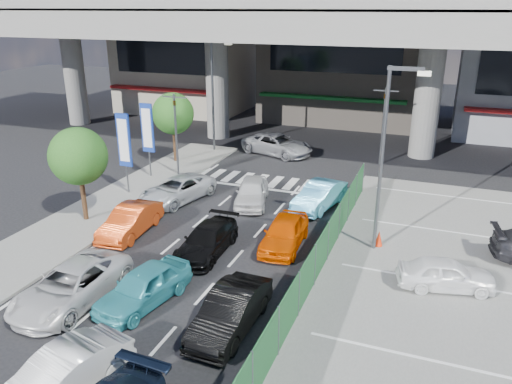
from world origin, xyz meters
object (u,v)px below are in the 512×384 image
at_px(traffic_light_right, 385,107).
at_px(crossing_wagon_silver, 277,145).
at_px(taxi_teal_mid, 143,287).
at_px(hatch_black_mid_right, 230,311).
at_px(traffic_cone, 379,238).
at_px(parked_sedan_white, 446,274).
at_px(taxi_orange_left, 130,221).
at_px(sedan_white_mid_left, 71,285).
at_px(wagon_silver_front_left, 177,190).
at_px(signboard_near, 124,143).
at_px(sedan_white_front_mid, 252,192).
at_px(hatch_white_back_mid, 61,377).
at_px(tree_near, 78,156).
at_px(taxi_orange_right, 284,233).
at_px(street_lamp_right, 387,146).
at_px(sedan_black_mid, 207,240).
at_px(street_lamp_left, 215,87).
at_px(signboard_far, 147,130).
at_px(traffic_light_left, 175,114).

height_order(traffic_light_right, crossing_wagon_silver, traffic_light_right).
bearing_deg(taxi_teal_mid, hatch_black_mid_right, 5.80).
bearing_deg(traffic_cone, parked_sedan_white, -43.86).
distance_m(taxi_orange_left, traffic_cone, 11.51).
xyz_separation_m(sedan_white_mid_left, wagon_silver_front_left, (-1.41, 10.28, -0.03)).
xyz_separation_m(signboard_near, sedan_white_front_mid, (7.15, 1.14, -2.37)).
bearing_deg(hatch_white_back_mid, tree_near, 138.62).
bearing_deg(hatch_black_mid_right, taxi_orange_right, 93.11).
bearing_deg(signboard_near, sedan_white_front_mid, 9.08).
height_order(street_lamp_right, sedan_black_mid, street_lamp_right).
xyz_separation_m(sedan_white_mid_left, sedan_white_front_mid, (2.62, 11.31, 0.00)).
distance_m(street_lamp_right, street_lamp_left, 18.06).
relative_size(sedan_white_mid_left, taxi_teal_mid, 1.23).
bearing_deg(hatch_black_mid_right, traffic_light_right, 85.58).
distance_m(signboard_far, crossing_wagon_silver, 10.01).
xyz_separation_m(taxi_orange_left, taxi_orange_right, (7.19, 1.33, 0.01)).
height_order(street_lamp_right, tree_near, street_lamp_right).
relative_size(hatch_black_mid_right, parked_sedan_white, 1.16).
bearing_deg(hatch_black_mid_right, taxi_teal_mid, 176.48).
distance_m(taxi_teal_mid, parked_sedan_white, 11.30).
distance_m(taxi_orange_left, crossing_wagon_silver, 15.49).
relative_size(hatch_white_back_mid, parked_sedan_white, 1.16).
distance_m(traffic_light_left, signboard_near, 4.22).
bearing_deg(traffic_light_right, hatch_white_back_mid, -101.67).
distance_m(signboard_near, taxi_orange_left, 6.01).
distance_m(traffic_light_right, hatch_white_back_mid, 25.89).
xyz_separation_m(sedan_white_mid_left, taxi_teal_mid, (2.50, 0.84, 0.00)).
height_order(tree_near, crossing_wagon_silver, tree_near).
bearing_deg(sedan_white_front_mid, taxi_orange_right, -67.93).
bearing_deg(signboard_near, traffic_light_left, 75.98).
xyz_separation_m(signboard_far, taxi_teal_mid, (7.43, -12.33, -2.37)).
distance_m(hatch_black_mid_right, taxi_orange_right, 6.47).
distance_m(signboard_near, tree_near, 4.01).
distance_m(street_lamp_left, tree_near, 14.08).
bearing_deg(tree_near, taxi_orange_left, -9.51).
bearing_deg(sedan_black_mid, crossing_wagon_silver, 95.90).
bearing_deg(crossing_wagon_silver, signboard_near, 170.91).
bearing_deg(street_lamp_right, crossing_wagon_silver, 125.05).
bearing_deg(crossing_wagon_silver, tree_near, 178.06).
bearing_deg(sedan_white_front_mid, signboard_far, 151.34).
bearing_deg(sedan_white_front_mid, traffic_cone, -36.30).
relative_size(street_lamp_left, taxi_orange_left, 1.94).
relative_size(traffic_light_right, street_lamp_right, 0.65).
bearing_deg(tree_near, taxi_teal_mid, -37.97).
distance_m(traffic_light_left, crossing_wagon_silver, 8.72).
relative_size(wagon_silver_front_left, sedan_white_front_mid, 1.17).
bearing_deg(sedan_black_mid, taxi_orange_right, 29.71).
distance_m(street_lamp_right, tree_near, 14.38).
bearing_deg(taxi_teal_mid, signboard_far, 131.85).
distance_m(sedan_white_mid_left, crossing_wagon_silver, 21.02).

